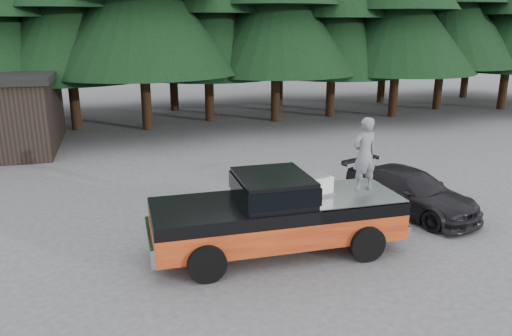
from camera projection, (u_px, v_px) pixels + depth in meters
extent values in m
plane|color=#464649|center=(226.00, 243.00, 12.42)|extent=(120.00, 120.00, 0.00)
cube|color=black|center=(273.00, 187.00, 11.48)|extent=(1.66, 1.90, 0.59)
cube|color=silver|center=(316.00, 186.00, 11.84)|extent=(0.74, 0.66, 0.43)
imported|color=slate|center=(364.00, 154.00, 11.95)|extent=(0.72, 0.53, 1.81)
imported|color=black|center=(410.00, 192.00, 14.31)|extent=(3.04, 4.53, 1.22)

